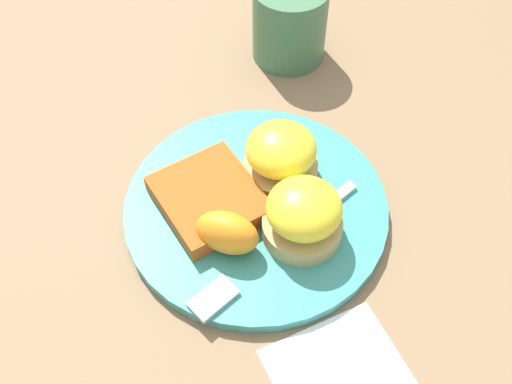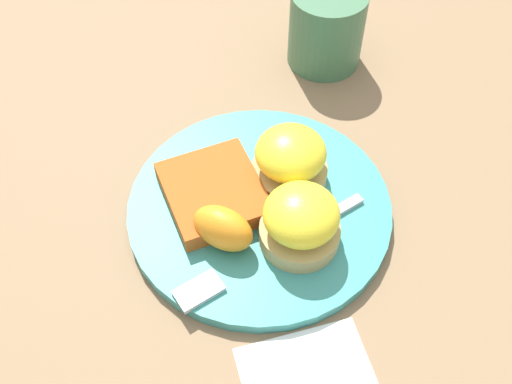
{
  "view_description": "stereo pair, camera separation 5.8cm",
  "coord_description": "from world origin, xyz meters",
  "px_view_note": "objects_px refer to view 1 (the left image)",
  "views": [
    {
      "loc": [
        -0.35,
        0.05,
        0.49
      ],
      "look_at": [
        0.0,
        0.0,
        0.03
      ],
      "focal_mm": 42.0,
      "sensor_mm": 36.0,
      "label": 1
    },
    {
      "loc": [
        -0.35,
        -0.0,
        0.49
      ],
      "look_at": [
        0.0,
        0.0,
        0.03
      ],
      "focal_mm": 42.0,
      "sensor_mm": 36.0,
      "label": 2
    }
  ],
  "objects_px": {
    "sandwich_benedict_left": "(303,215)",
    "cup": "(289,22)",
    "fork": "(269,253)",
    "sandwich_benedict_right": "(281,156)",
    "hashbrown_patty": "(209,198)",
    "orange_wedge": "(227,233)"
  },
  "relations": [
    {
      "from": "sandwich_benedict_right",
      "to": "hashbrown_patty",
      "type": "bearing_deg",
      "value": 108.87
    },
    {
      "from": "hashbrown_patty",
      "to": "fork",
      "type": "relative_size",
      "value": 0.56
    },
    {
      "from": "sandwich_benedict_right",
      "to": "hashbrown_patty",
      "type": "xyz_separation_m",
      "value": [
        -0.03,
        0.08,
        -0.02
      ]
    },
    {
      "from": "fork",
      "to": "sandwich_benedict_right",
      "type": "bearing_deg",
      "value": -16.48
    },
    {
      "from": "hashbrown_patty",
      "to": "cup",
      "type": "bearing_deg",
      "value": -28.12
    },
    {
      "from": "orange_wedge",
      "to": "cup",
      "type": "bearing_deg",
      "value": -21.6
    },
    {
      "from": "sandwich_benedict_left",
      "to": "hashbrown_patty",
      "type": "height_order",
      "value": "sandwich_benedict_left"
    },
    {
      "from": "sandwich_benedict_left",
      "to": "cup",
      "type": "bearing_deg",
      "value": -8.2
    },
    {
      "from": "hashbrown_patty",
      "to": "fork",
      "type": "height_order",
      "value": "hashbrown_patty"
    },
    {
      "from": "sandwich_benedict_left",
      "to": "cup",
      "type": "height_order",
      "value": "cup"
    },
    {
      "from": "sandwich_benedict_left",
      "to": "orange_wedge",
      "type": "distance_m",
      "value": 0.07
    },
    {
      "from": "sandwich_benedict_left",
      "to": "hashbrown_patty",
      "type": "xyz_separation_m",
      "value": [
        0.05,
        0.08,
        -0.02
      ]
    },
    {
      "from": "sandwich_benedict_right",
      "to": "sandwich_benedict_left",
      "type": "bearing_deg",
      "value": -173.9
    },
    {
      "from": "sandwich_benedict_left",
      "to": "sandwich_benedict_right",
      "type": "distance_m",
      "value": 0.07
    },
    {
      "from": "orange_wedge",
      "to": "hashbrown_patty",
      "type": "bearing_deg",
      "value": 13.16
    },
    {
      "from": "sandwich_benedict_left",
      "to": "hashbrown_patty",
      "type": "distance_m",
      "value": 0.1
    },
    {
      "from": "sandwich_benedict_left",
      "to": "sandwich_benedict_right",
      "type": "xyz_separation_m",
      "value": [
        0.07,
        0.01,
        0.0
      ]
    },
    {
      "from": "cup",
      "to": "sandwich_benedict_left",
      "type": "bearing_deg",
      "value": 171.8
    },
    {
      "from": "sandwich_benedict_right",
      "to": "cup",
      "type": "bearing_deg",
      "value": -13.16
    },
    {
      "from": "cup",
      "to": "fork",
      "type": "bearing_deg",
      "value": 165.8
    },
    {
      "from": "hashbrown_patty",
      "to": "sandwich_benedict_left",
      "type": "bearing_deg",
      "value": -119.7
    },
    {
      "from": "sandwich_benedict_left",
      "to": "sandwich_benedict_right",
      "type": "height_order",
      "value": "same"
    }
  ]
}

